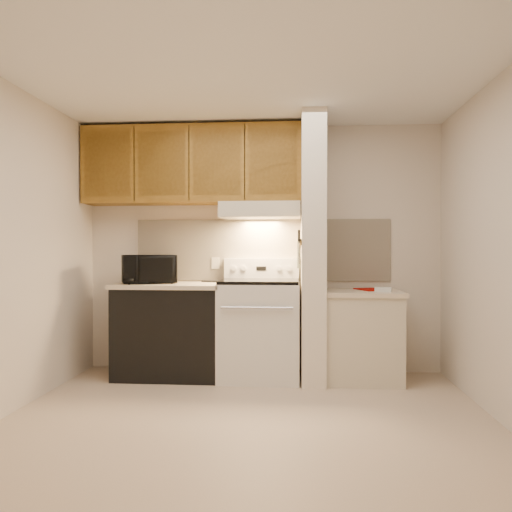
# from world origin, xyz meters

# --- Properties ---
(floor) EXTENTS (3.60, 3.60, 0.00)m
(floor) POSITION_xyz_m (0.00, 0.00, 0.00)
(floor) COLOR #C7AF95
(floor) RESTS_ON ground
(ceiling) EXTENTS (3.60, 3.60, 0.00)m
(ceiling) POSITION_xyz_m (0.00, 0.00, 2.50)
(ceiling) COLOR white
(ceiling) RESTS_ON wall_back
(wall_back) EXTENTS (3.60, 2.50, 0.02)m
(wall_back) POSITION_xyz_m (0.00, 1.50, 1.25)
(wall_back) COLOR beige
(wall_back) RESTS_ON floor
(wall_left) EXTENTS (0.02, 3.00, 2.50)m
(wall_left) POSITION_xyz_m (-1.80, 0.00, 1.25)
(wall_left) COLOR beige
(wall_left) RESTS_ON floor
(wall_right) EXTENTS (0.02, 3.00, 2.50)m
(wall_right) POSITION_xyz_m (1.80, 0.00, 1.25)
(wall_right) COLOR beige
(wall_right) RESTS_ON floor
(backsplash) EXTENTS (2.60, 0.02, 0.63)m
(backsplash) POSITION_xyz_m (0.00, 1.49, 1.24)
(backsplash) COLOR #FFECCC
(backsplash) RESTS_ON wall_back
(range_body) EXTENTS (0.76, 0.65, 0.92)m
(range_body) POSITION_xyz_m (0.00, 1.16, 0.46)
(range_body) COLOR silver
(range_body) RESTS_ON floor
(oven_window) EXTENTS (0.50, 0.01, 0.30)m
(oven_window) POSITION_xyz_m (0.00, 0.84, 0.50)
(oven_window) COLOR black
(oven_window) RESTS_ON range_body
(oven_handle) EXTENTS (0.65, 0.02, 0.02)m
(oven_handle) POSITION_xyz_m (0.00, 0.80, 0.72)
(oven_handle) COLOR silver
(oven_handle) RESTS_ON range_body
(cooktop) EXTENTS (0.74, 0.64, 0.03)m
(cooktop) POSITION_xyz_m (0.00, 1.16, 0.94)
(cooktop) COLOR black
(cooktop) RESTS_ON range_body
(range_backguard) EXTENTS (0.76, 0.08, 0.20)m
(range_backguard) POSITION_xyz_m (0.00, 1.44, 1.05)
(range_backguard) COLOR silver
(range_backguard) RESTS_ON range_body
(range_display) EXTENTS (0.10, 0.01, 0.04)m
(range_display) POSITION_xyz_m (0.00, 1.40, 1.05)
(range_display) COLOR black
(range_display) RESTS_ON range_backguard
(range_knob_left_outer) EXTENTS (0.05, 0.02, 0.05)m
(range_knob_left_outer) POSITION_xyz_m (-0.28, 1.40, 1.05)
(range_knob_left_outer) COLOR silver
(range_knob_left_outer) RESTS_ON range_backguard
(range_knob_left_inner) EXTENTS (0.05, 0.02, 0.05)m
(range_knob_left_inner) POSITION_xyz_m (-0.18, 1.40, 1.05)
(range_knob_left_inner) COLOR silver
(range_knob_left_inner) RESTS_ON range_backguard
(range_knob_right_inner) EXTENTS (0.05, 0.02, 0.05)m
(range_knob_right_inner) POSITION_xyz_m (0.18, 1.40, 1.05)
(range_knob_right_inner) COLOR silver
(range_knob_right_inner) RESTS_ON range_backguard
(range_knob_right_outer) EXTENTS (0.05, 0.02, 0.05)m
(range_knob_right_outer) POSITION_xyz_m (0.28, 1.40, 1.05)
(range_knob_right_outer) COLOR silver
(range_knob_right_outer) RESTS_ON range_backguard
(dishwasher_front) EXTENTS (1.00, 0.63, 0.87)m
(dishwasher_front) POSITION_xyz_m (-0.88, 1.17, 0.43)
(dishwasher_front) COLOR black
(dishwasher_front) RESTS_ON floor
(left_countertop) EXTENTS (1.04, 0.67, 0.04)m
(left_countertop) POSITION_xyz_m (-0.88, 1.17, 0.89)
(left_countertop) COLOR beige
(left_countertop) RESTS_ON dishwasher_front
(spoon_rest) EXTENTS (0.25, 0.14, 0.02)m
(spoon_rest) POSITION_xyz_m (-0.48, 1.36, 0.92)
(spoon_rest) COLOR black
(spoon_rest) RESTS_ON left_countertop
(teal_jar) EXTENTS (0.10, 0.10, 0.09)m
(teal_jar) POSITION_xyz_m (-1.23, 1.39, 0.95)
(teal_jar) COLOR #1C6165
(teal_jar) RESTS_ON left_countertop
(outlet) EXTENTS (0.08, 0.01, 0.12)m
(outlet) POSITION_xyz_m (-0.48, 1.48, 1.10)
(outlet) COLOR beige
(outlet) RESTS_ON backsplash
(microwave) EXTENTS (0.59, 0.51, 0.28)m
(microwave) POSITION_xyz_m (-1.09, 1.15, 1.05)
(microwave) COLOR black
(microwave) RESTS_ON left_countertop
(partition_pillar) EXTENTS (0.22, 0.70, 2.50)m
(partition_pillar) POSITION_xyz_m (0.51, 1.15, 1.25)
(partition_pillar) COLOR #F0E2CB
(partition_pillar) RESTS_ON floor
(pillar_trim) EXTENTS (0.01, 0.70, 0.04)m
(pillar_trim) POSITION_xyz_m (0.39, 1.15, 1.30)
(pillar_trim) COLOR olive
(pillar_trim) RESTS_ON partition_pillar
(knife_strip) EXTENTS (0.02, 0.42, 0.04)m
(knife_strip) POSITION_xyz_m (0.39, 1.10, 1.32)
(knife_strip) COLOR black
(knife_strip) RESTS_ON partition_pillar
(knife_blade_a) EXTENTS (0.01, 0.03, 0.16)m
(knife_blade_a) POSITION_xyz_m (0.38, 0.93, 1.22)
(knife_blade_a) COLOR silver
(knife_blade_a) RESTS_ON knife_strip
(knife_handle_a) EXTENTS (0.02, 0.02, 0.10)m
(knife_handle_a) POSITION_xyz_m (0.38, 0.94, 1.37)
(knife_handle_a) COLOR black
(knife_handle_a) RESTS_ON knife_strip
(knife_blade_b) EXTENTS (0.01, 0.04, 0.18)m
(knife_blade_b) POSITION_xyz_m (0.38, 1.01, 1.21)
(knife_blade_b) COLOR silver
(knife_blade_b) RESTS_ON knife_strip
(knife_handle_b) EXTENTS (0.02, 0.02, 0.10)m
(knife_handle_b) POSITION_xyz_m (0.38, 1.01, 1.37)
(knife_handle_b) COLOR black
(knife_handle_b) RESTS_ON knife_strip
(knife_blade_c) EXTENTS (0.01, 0.04, 0.20)m
(knife_blade_c) POSITION_xyz_m (0.38, 1.09, 1.20)
(knife_blade_c) COLOR silver
(knife_blade_c) RESTS_ON knife_strip
(knife_handle_c) EXTENTS (0.02, 0.02, 0.10)m
(knife_handle_c) POSITION_xyz_m (0.38, 1.10, 1.37)
(knife_handle_c) COLOR black
(knife_handle_c) RESTS_ON knife_strip
(knife_blade_d) EXTENTS (0.01, 0.04, 0.16)m
(knife_blade_d) POSITION_xyz_m (0.38, 1.17, 1.22)
(knife_blade_d) COLOR silver
(knife_blade_d) RESTS_ON knife_strip
(knife_handle_d) EXTENTS (0.02, 0.02, 0.10)m
(knife_handle_d) POSITION_xyz_m (0.38, 1.17, 1.37)
(knife_handle_d) COLOR black
(knife_handle_d) RESTS_ON knife_strip
(knife_blade_e) EXTENTS (0.01, 0.04, 0.18)m
(knife_blade_e) POSITION_xyz_m (0.38, 1.26, 1.21)
(knife_blade_e) COLOR silver
(knife_blade_e) RESTS_ON knife_strip
(knife_handle_e) EXTENTS (0.02, 0.02, 0.10)m
(knife_handle_e) POSITION_xyz_m (0.38, 1.27, 1.37)
(knife_handle_e) COLOR black
(knife_handle_e) RESTS_ON knife_strip
(oven_mitt) EXTENTS (0.03, 0.11, 0.27)m
(oven_mitt) POSITION_xyz_m (0.38, 1.32, 1.19)
(oven_mitt) COLOR slate
(oven_mitt) RESTS_ON partition_pillar
(right_cab_base) EXTENTS (0.70, 0.60, 0.81)m
(right_cab_base) POSITION_xyz_m (0.97, 1.15, 0.40)
(right_cab_base) COLOR beige
(right_cab_base) RESTS_ON floor
(right_countertop) EXTENTS (0.74, 0.64, 0.04)m
(right_countertop) POSITION_xyz_m (0.97, 1.15, 0.83)
(right_countertop) COLOR beige
(right_countertop) RESTS_ON right_cab_base
(red_folder) EXTENTS (0.32, 0.36, 0.01)m
(red_folder) POSITION_xyz_m (1.07, 1.25, 0.85)
(red_folder) COLOR #9A0801
(red_folder) RESTS_ON right_countertop
(white_box) EXTENTS (0.17, 0.13, 0.04)m
(white_box) POSITION_xyz_m (1.15, 1.05, 0.87)
(white_box) COLOR white
(white_box) RESTS_ON right_countertop
(range_hood) EXTENTS (0.78, 0.44, 0.15)m
(range_hood) POSITION_xyz_m (0.00, 1.28, 1.62)
(range_hood) COLOR beige
(range_hood) RESTS_ON upper_cabinets
(hood_lip) EXTENTS (0.78, 0.04, 0.06)m
(hood_lip) POSITION_xyz_m (0.00, 1.07, 1.58)
(hood_lip) COLOR beige
(hood_lip) RESTS_ON range_hood
(upper_cabinets) EXTENTS (2.18, 0.33, 0.77)m
(upper_cabinets) POSITION_xyz_m (-0.69, 1.32, 2.08)
(upper_cabinets) COLOR olive
(upper_cabinets) RESTS_ON wall_back
(cab_door_a) EXTENTS (0.46, 0.01, 0.63)m
(cab_door_a) POSITION_xyz_m (-1.51, 1.17, 2.08)
(cab_door_a) COLOR olive
(cab_door_a) RESTS_ON upper_cabinets
(cab_gap_a) EXTENTS (0.01, 0.01, 0.73)m
(cab_gap_a) POSITION_xyz_m (-1.23, 1.16, 2.08)
(cab_gap_a) COLOR black
(cab_gap_a) RESTS_ON upper_cabinets
(cab_door_b) EXTENTS (0.46, 0.01, 0.63)m
(cab_door_b) POSITION_xyz_m (-0.96, 1.17, 2.08)
(cab_door_b) COLOR olive
(cab_door_b) RESTS_ON upper_cabinets
(cab_gap_b) EXTENTS (0.01, 0.01, 0.73)m
(cab_gap_b) POSITION_xyz_m (-0.69, 1.16, 2.08)
(cab_gap_b) COLOR black
(cab_gap_b) RESTS_ON upper_cabinets
(cab_door_c) EXTENTS (0.46, 0.01, 0.63)m
(cab_door_c) POSITION_xyz_m (-0.42, 1.17, 2.08)
(cab_door_c) COLOR olive
(cab_door_c) RESTS_ON upper_cabinets
(cab_gap_c) EXTENTS (0.01, 0.01, 0.73)m
(cab_gap_c) POSITION_xyz_m (-0.14, 1.16, 2.08)
(cab_gap_c) COLOR black
(cab_gap_c) RESTS_ON upper_cabinets
(cab_door_d) EXTENTS (0.46, 0.01, 0.63)m
(cab_door_d) POSITION_xyz_m (0.13, 1.17, 2.08)
(cab_door_d) COLOR olive
(cab_door_d) RESTS_ON upper_cabinets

